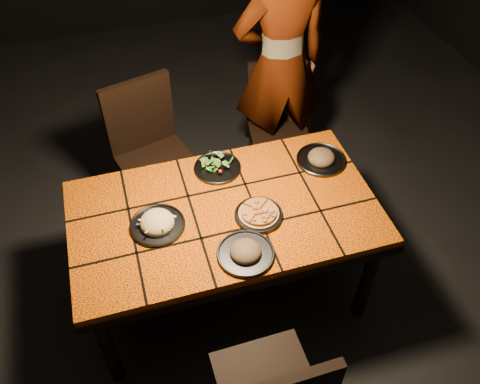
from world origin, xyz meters
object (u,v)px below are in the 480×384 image
object	(u,v)px
chair_far_right	(277,117)
plate_pizza	(259,214)
chair_far_left	(150,145)
plate_pasta	(157,223)
diner	(280,65)
dining_table	(225,220)

from	to	relation	value
chair_far_right	plate_pizza	xyz separation A→B (m)	(-0.48, -1.05, 0.25)
chair_far_left	plate_pasta	size ratio (longest dim) A/B	3.56
diner	plate_pasta	xyz separation A→B (m)	(-1.02, -1.04, -0.11)
chair_far_right	plate_pasta	distance (m)	1.41
chair_far_left	chair_far_right	size ratio (longest dim) A/B	1.12
chair_far_left	chair_far_right	world-z (taller)	chair_far_left
dining_table	plate_pizza	xyz separation A→B (m)	(0.16, -0.09, 0.10)
chair_far_right	plate_pizza	world-z (taller)	chair_far_right
chair_far_left	diner	distance (m)	1.02
diner	chair_far_right	bearing A→B (deg)	71.93
plate_pasta	plate_pizza	bearing A→B (deg)	-9.02
chair_far_left	plate_pizza	world-z (taller)	chair_far_left
dining_table	chair_far_right	size ratio (longest dim) A/B	1.81
chair_far_right	diner	size ratio (longest dim) A/B	0.51
diner	plate_pizza	bearing A→B (deg)	67.44
chair_far_left	diner	bearing A→B (deg)	-3.16
chair_far_right	dining_table	bearing A→B (deg)	-115.31
chair_far_left	chair_far_right	xyz separation A→B (m)	(0.92, 0.12, -0.06)
chair_far_left	plate_pizza	size ratio (longest dim) A/B	3.40
chair_far_left	plate_pasta	world-z (taller)	chair_far_left
chair_far_left	plate_pizza	distance (m)	1.04
dining_table	diner	world-z (taller)	diner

